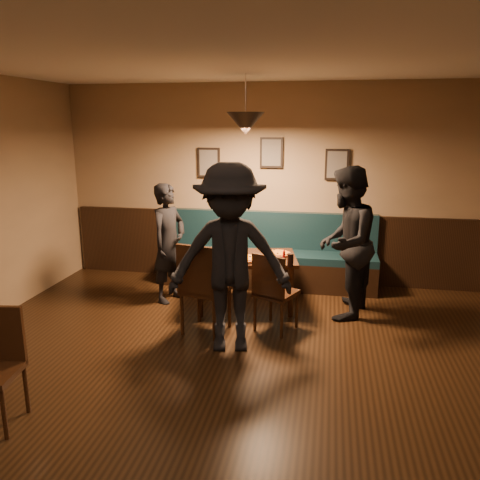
# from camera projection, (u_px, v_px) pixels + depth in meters

# --- Properties ---
(floor) EXTENTS (7.00, 7.00, 0.00)m
(floor) POSITION_uv_depth(u_px,v_px,m) (215.00, 415.00, 3.84)
(floor) COLOR black
(floor) RESTS_ON ground
(ceiling) EXTENTS (7.00, 7.00, 0.00)m
(ceiling) POSITION_uv_depth(u_px,v_px,m) (210.00, 38.00, 3.17)
(ceiling) COLOR silver
(ceiling) RESTS_ON ground
(wall_back) EXTENTS (6.00, 0.00, 6.00)m
(wall_back) POSITION_uv_depth(u_px,v_px,m) (271.00, 185.00, 6.85)
(wall_back) COLOR #8C704F
(wall_back) RESTS_ON ground
(wainscot) EXTENTS (5.88, 0.06, 1.00)m
(wainscot) POSITION_uv_depth(u_px,v_px,m) (270.00, 247.00, 7.03)
(wainscot) COLOR black
(wainscot) RESTS_ON ground
(booth_bench) EXTENTS (3.00, 0.60, 1.00)m
(booth_bench) POSITION_uv_depth(u_px,v_px,m) (268.00, 251.00, 6.78)
(booth_bench) COLOR #0F232D
(booth_bench) RESTS_ON ground
(picture_left) EXTENTS (0.32, 0.04, 0.42)m
(picture_left) POSITION_uv_depth(u_px,v_px,m) (209.00, 163.00, 6.91)
(picture_left) COLOR black
(picture_left) RESTS_ON wall_back
(picture_center) EXTENTS (0.32, 0.04, 0.42)m
(picture_center) POSITION_uv_depth(u_px,v_px,m) (272.00, 153.00, 6.71)
(picture_center) COLOR black
(picture_center) RESTS_ON wall_back
(picture_right) EXTENTS (0.32, 0.04, 0.42)m
(picture_right) POSITION_uv_depth(u_px,v_px,m) (337.00, 165.00, 6.59)
(picture_right) COLOR black
(picture_right) RESTS_ON wall_back
(pendant_lamp) EXTENTS (0.44, 0.44, 0.25)m
(pendant_lamp) POSITION_uv_depth(u_px,v_px,m) (246.00, 123.00, 5.56)
(pendant_lamp) COLOR black
(pendant_lamp) RESTS_ON ceiling
(dining_table) EXTENTS (1.36, 1.01, 0.66)m
(dining_table) POSITION_uv_depth(u_px,v_px,m) (245.00, 282.00, 6.01)
(dining_table) COLOR black
(dining_table) RESTS_ON floor
(chair_near_left) EXTENTS (0.54, 0.54, 1.03)m
(chair_near_left) POSITION_uv_depth(u_px,v_px,m) (206.00, 287.00, 5.27)
(chair_near_left) COLOR black
(chair_near_left) RESTS_ON floor
(chair_near_right) EXTENTS (0.52, 0.52, 0.90)m
(chair_near_right) POSITION_uv_depth(u_px,v_px,m) (276.00, 291.00, 5.33)
(chair_near_right) COLOR #331F0E
(chair_near_right) RESTS_ON floor
(diner_left) EXTENTS (0.54, 0.65, 1.53)m
(diner_left) POSITION_uv_depth(u_px,v_px,m) (169.00, 243.00, 6.15)
(diner_left) COLOR black
(diner_left) RESTS_ON floor
(diner_right) EXTENTS (0.87, 1.01, 1.79)m
(diner_right) POSITION_uv_depth(u_px,v_px,m) (345.00, 243.00, 5.62)
(diner_right) COLOR black
(diner_right) RESTS_ON floor
(diner_front) EXTENTS (1.34, 0.92, 1.90)m
(diner_front) POSITION_uv_depth(u_px,v_px,m) (230.00, 259.00, 4.77)
(diner_front) COLOR black
(diner_front) RESTS_ON floor
(pizza_a) EXTENTS (0.43, 0.43, 0.04)m
(pizza_a) POSITION_uv_depth(u_px,v_px,m) (217.00, 251.00, 6.09)
(pizza_a) COLOR orange
(pizza_a) RESTS_ON dining_table
(pizza_b) EXTENTS (0.47, 0.47, 0.04)m
(pizza_b) POSITION_uv_depth(u_px,v_px,m) (242.00, 259.00, 5.75)
(pizza_b) COLOR orange
(pizza_b) RESTS_ON dining_table
(pizza_c) EXTENTS (0.42, 0.42, 0.04)m
(pizza_c) POSITION_uv_depth(u_px,v_px,m) (278.00, 254.00, 5.98)
(pizza_c) COLOR orange
(pizza_c) RESTS_ON dining_table
(soda_glass) EXTENTS (0.09, 0.09, 0.15)m
(soda_glass) POSITION_uv_depth(u_px,v_px,m) (290.00, 260.00, 5.49)
(soda_glass) COLOR black
(soda_glass) RESTS_ON dining_table
(tabasco_bottle) EXTENTS (0.03, 0.03, 0.13)m
(tabasco_bottle) POSITION_uv_depth(u_px,v_px,m) (284.00, 254.00, 5.79)
(tabasco_bottle) COLOR #8E040B
(tabasco_bottle) RESTS_ON dining_table
(napkin_a) EXTENTS (0.16, 0.16, 0.01)m
(napkin_a) POSITION_uv_depth(u_px,v_px,m) (207.00, 250.00, 6.23)
(napkin_a) COLOR #1F7626
(napkin_a) RESTS_ON dining_table
(napkin_b) EXTENTS (0.18, 0.18, 0.01)m
(napkin_b) POSITION_uv_depth(u_px,v_px,m) (200.00, 261.00, 5.73)
(napkin_b) COLOR #1D6F26
(napkin_b) RESTS_ON dining_table
(cutlery_set) EXTENTS (0.18, 0.04, 0.00)m
(cutlery_set) POSITION_uv_depth(u_px,v_px,m) (235.00, 264.00, 5.59)
(cutlery_set) COLOR white
(cutlery_set) RESTS_ON dining_table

